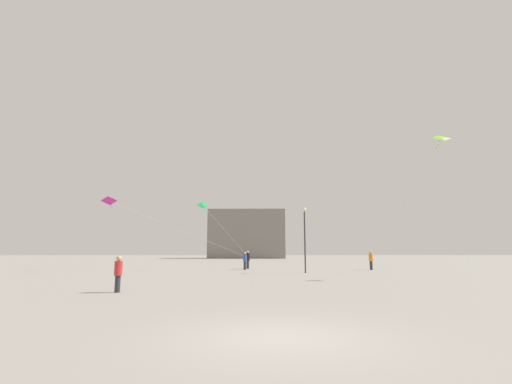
{
  "coord_description": "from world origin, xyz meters",
  "views": [
    {
      "loc": [
        -0.68,
        -8.66,
        1.88
      ],
      "look_at": [
        0.0,
        23.73,
        6.92
      ],
      "focal_mm": 26.46,
      "sensor_mm": 36.0,
      "label": 1
    }
  ],
  "objects_px": {
    "person_in_black": "(248,259)",
    "kite_magenta_delta": "(113,203)",
    "kite_emerald_delta": "(204,207)",
    "person_in_orange": "(371,259)",
    "person_in_blue": "(245,260)",
    "lamppost_east": "(305,229)",
    "building_left_hall": "(247,234)",
    "kite_lime_delta": "(438,145)",
    "person_in_red": "(118,272)"
  },
  "relations": [
    {
      "from": "kite_lime_delta",
      "to": "building_left_hall",
      "type": "xyz_separation_m",
      "value": [
        -13.83,
        69.24,
        -3.38
      ]
    },
    {
      "from": "kite_lime_delta",
      "to": "building_left_hall",
      "type": "relative_size",
      "value": 0.67
    },
    {
      "from": "person_in_blue",
      "to": "lamppost_east",
      "type": "distance_m",
      "value": 8.13
    },
    {
      "from": "person_in_red",
      "to": "building_left_hall",
      "type": "relative_size",
      "value": 0.09
    },
    {
      "from": "person_in_red",
      "to": "kite_magenta_delta",
      "type": "bearing_deg",
      "value": 34.83
    },
    {
      "from": "building_left_hall",
      "to": "kite_magenta_delta",
      "type": "bearing_deg",
      "value": -102.63
    },
    {
      "from": "person_in_black",
      "to": "lamppost_east",
      "type": "xyz_separation_m",
      "value": [
        4.88,
        -7.9,
        2.66
      ]
    },
    {
      "from": "person_in_red",
      "to": "kite_lime_delta",
      "type": "distance_m",
      "value": 22.68
    },
    {
      "from": "person_in_blue",
      "to": "person_in_red",
      "type": "xyz_separation_m",
      "value": [
        -5.63,
        -20.34,
        -0.06
      ]
    },
    {
      "from": "person_in_black",
      "to": "kite_emerald_delta",
      "type": "bearing_deg",
      "value": -154.71
    },
    {
      "from": "person_in_orange",
      "to": "kite_magenta_delta",
      "type": "height_order",
      "value": "kite_magenta_delta"
    },
    {
      "from": "person_in_red",
      "to": "building_left_hall",
      "type": "height_order",
      "value": "building_left_hall"
    },
    {
      "from": "building_left_hall",
      "to": "lamppost_east",
      "type": "relative_size",
      "value": 3.41
    },
    {
      "from": "person_in_orange",
      "to": "kite_lime_delta",
      "type": "xyz_separation_m",
      "value": [
        1.32,
        -11.91,
        8.34
      ]
    },
    {
      "from": "person_in_black",
      "to": "kite_lime_delta",
      "type": "relative_size",
      "value": 0.15
    },
    {
      "from": "building_left_hall",
      "to": "kite_emerald_delta",
      "type": "bearing_deg",
      "value": -94.65
    },
    {
      "from": "person_in_blue",
      "to": "lamppost_east",
      "type": "bearing_deg",
      "value": -84.55
    },
    {
      "from": "person_in_orange",
      "to": "person_in_blue",
      "type": "bearing_deg",
      "value": -104.16
    },
    {
      "from": "person_in_orange",
      "to": "person_in_red",
      "type": "relative_size",
      "value": 1.12
    },
    {
      "from": "person_in_black",
      "to": "kite_lime_delta",
      "type": "bearing_deg",
      "value": -20.14
    },
    {
      "from": "kite_magenta_delta",
      "to": "building_left_hall",
      "type": "height_order",
      "value": "building_left_hall"
    },
    {
      "from": "building_left_hall",
      "to": "kite_lime_delta",
      "type": "bearing_deg",
      "value": -78.7
    },
    {
      "from": "person_in_black",
      "to": "building_left_hall",
      "type": "relative_size",
      "value": 0.1
    },
    {
      "from": "kite_lime_delta",
      "to": "building_left_hall",
      "type": "distance_m",
      "value": 70.68
    },
    {
      "from": "person_in_red",
      "to": "kite_emerald_delta",
      "type": "relative_size",
      "value": 0.29
    },
    {
      "from": "person_in_red",
      "to": "kite_lime_delta",
      "type": "xyz_separation_m",
      "value": [
        19.45,
        8.06,
        8.45
      ]
    },
    {
      "from": "person_in_blue",
      "to": "kite_emerald_delta",
      "type": "xyz_separation_m",
      "value": [
        -4.45,
        2.38,
        5.6
      ]
    },
    {
      "from": "kite_emerald_delta",
      "to": "person_in_orange",
      "type": "bearing_deg",
      "value": -9.22
    },
    {
      "from": "person_in_orange",
      "to": "lamppost_east",
      "type": "xyz_separation_m",
      "value": [
        -7.33,
        -5.28,
        2.67
      ]
    },
    {
      "from": "kite_magenta_delta",
      "to": "person_in_black",
      "type": "bearing_deg",
      "value": 13.45
    },
    {
      "from": "kite_lime_delta",
      "to": "lamppost_east",
      "type": "relative_size",
      "value": 2.29
    },
    {
      "from": "building_left_hall",
      "to": "lamppost_east",
      "type": "xyz_separation_m",
      "value": [
        5.19,
        -62.6,
        -2.29
      ]
    },
    {
      "from": "kite_magenta_delta",
      "to": "building_left_hall",
      "type": "distance_m",
      "value": 59.32
    },
    {
      "from": "person_in_blue",
      "to": "person_in_red",
      "type": "bearing_deg",
      "value": -142.49
    },
    {
      "from": "kite_magenta_delta",
      "to": "kite_emerald_delta",
      "type": "relative_size",
      "value": 2.45
    },
    {
      "from": "person_in_orange",
      "to": "kite_emerald_delta",
      "type": "bearing_deg",
      "value": -111.68
    },
    {
      "from": "person_in_red",
      "to": "person_in_black",
      "type": "height_order",
      "value": "person_in_black"
    },
    {
      "from": "building_left_hall",
      "to": "lamppost_east",
      "type": "height_order",
      "value": "building_left_hall"
    },
    {
      "from": "person_in_orange",
      "to": "building_left_hall",
      "type": "xyz_separation_m",
      "value": [
        -12.52,
        57.32,
        4.95
      ]
    },
    {
      "from": "person_in_red",
      "to": "building_left_hall",
      "type": "bearing_deg",
      "value": 9.93
    },
    {
      "from": "person_in_blue",
      "to": "kite_magenta_delta",
      "type": "height_order",
      "value": "kite_magenta_delta"
    },
    {
      "from": "person_in_black",
      "to": "kite_magenta_delta",
      "type": "xyz_separation_m",
      "value": [
        -13.28,
        -3.17,
        5.53
      ]
    },
    {
      "from": "person_in_red",
      "to": "kite_magenta_delta",
      "type": "height_order",
      "value": "kite_magenta_delta"
    },
    {
      "from": "kite_lime_delta",
      "to": "kite_magenta_delta",
      "type": "relative_size",
      "value": 0.91
    },
    {
      "from": "lamppost_east",
      "to": "building_left_hall",
      "type": "bearing_deg",
      "value": 94.74
    },
    {
      "from": "kite_magenta_delta",
      "to": "kite_emerald_delta",
      "type": "height_order",
      "value": "kite_magenta_delta"
    },
    {
      "from": "person_in_orange",
      "to": "lamppost_east",
      "type": "bearing_deg",
      "value": -66.69
    },
    {
      "from": "person_in_black",
      "to": "lamppost_east",
      "type": "distance_m",
      "value": 9.66
    },
    {
      "from": "person_in_blue",
      "to": "person_in_orange",
      "type": "distance_m",
      "value": 12.51
    },
    {
      "from": "kite_lime_delta",
      "to": "kite_magenta_delta",
      "type": "distance_m",
      "value": 29.24
    }
  ]
}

